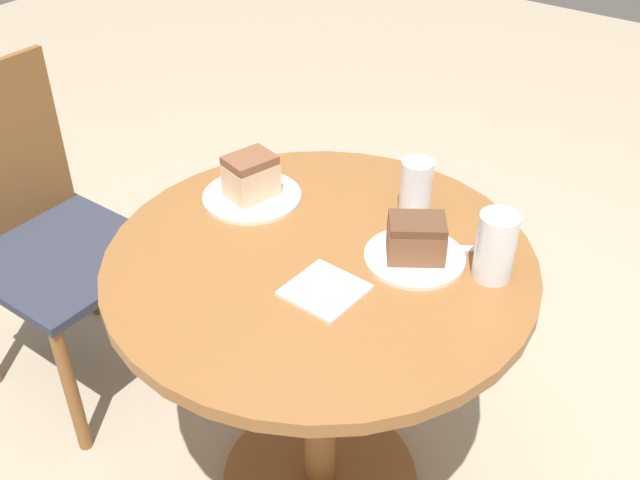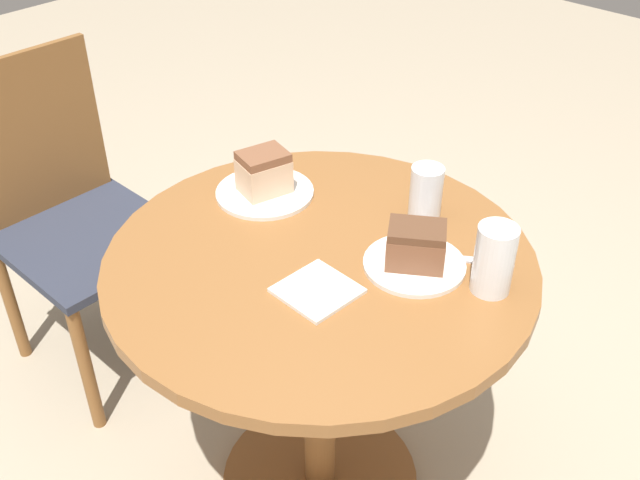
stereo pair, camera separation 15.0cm
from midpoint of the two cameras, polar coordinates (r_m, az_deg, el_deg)
name	(u,v)px [view 1 (the left image)]	position (r m, az deg, el deg)	size (l,w,h in m)	color
ground_plane	(320,480)	(2.04, -2.20, -17.94)	(8.00, 8.00, 0.00)	tan
table	(320,324)	(1.64, -2.63, -6.56)	(0.88, 0.88, 0.73)	brown
chair	(44,235)	(2.18, -22.19, 0.31)	(0.43, 0.45, 0.91)	brown
plate_near	(415,257)	(1.51, 4.42, -1.43)	(0.21, 0.21, 0.01)	silver
plate_far	(252,196)	(1.71, -7.71, 3.23)	(0.22, 0.22, 0.01)	silver
cake_slice_near	(416,238)	(1.48, 4.50, 0.03)	(0.13, 0.14, 0.09)	brown
cake_slice_far	(251,176)	(1.68, -7.85, 4.77)	(0.12, 0.11, 0.10)	beige
glass_lemonade	(416,190)	(1.62, 4.71, 3.74)	(0.07, 0.07, 0.13)	silver
glass_water	(495,249)	(1.45, 10.36, -0.78)	(0.08, 0.08, 0.14)	silver
napkin_stack	(325,290)	(1.43, -2.65, -3.97)	(0.14, 0.14, 0.01)	silver
fork	(472,249)	(1.55, 8.83, -0.79)	(0.10, 0.14, 0.00)	silver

